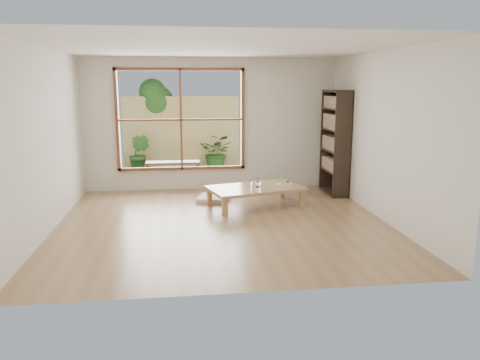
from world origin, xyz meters
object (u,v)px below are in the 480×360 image
object	(u,v)px
bookshelf	(335,143)
food_tray	(285,184)
low_table	(255,189)
garden_bench	(173,164)

from	to	relation	value
bookshelf	food_tray	distance (m)	1.46
low_table	food_tray	xyz separation A→B (m)	(0.55, 0.11, 0.06)
bookshelf	garden_bench	distance (m)	3.63
bookshelf	food_tray	size ratio (longest dim) A/B	6.92
garden_bench	bookshelf	bearing A→B (deg)	-29.58
low_table	food_tray	size ratio (longest dim) A/B	6.19
low_table	food_tray	distance (m)	0.56
low_table	garden_bench	distance (m)	2.94
bookshelf	food_tray	bearing A→B (deg)	-148.08
food_tray	garden_bench	world-z (taller)	food_tray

